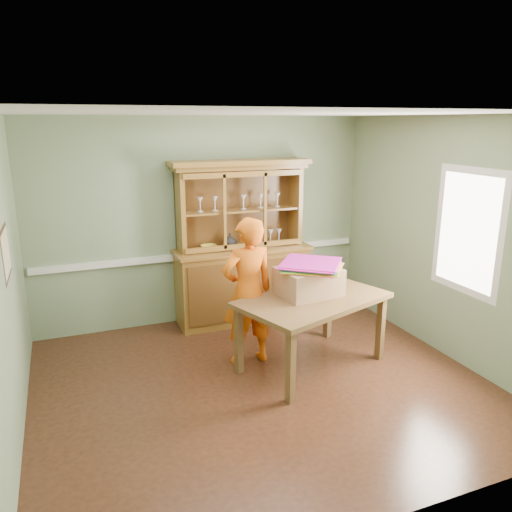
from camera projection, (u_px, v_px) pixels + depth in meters
name	position (u px, v px, depth m)	size (l,w,h in m)	color
floor	(262.00, 384.00, 5.16)	(4.50, 4.50, 0.00)	#4F2B19
ceiling	(263.00, 113.00, 4.45)	(4.50, 4.50, 0.00)	white
wall_back	(205.00, 221.00, 6.60)	(4.50, 4.50, 0.00)	gray
wall_left	(4.00, 286.00, 4.01)	(4.00, 4.00, 0.00)	gray
wall_right	(447.00, 239.00, 5.60)	(4.00, 4.00, 0.00)	gray
wall_front	(388.00, 341.00, 3.01)	(4.50, 4.50, 0.00)	gray
chair_rail	(207.00, 254.00, 6.70)	(4.41, 0.05, 0.08)	white
framed_map	(6.00, 253.00, 4.23)	(0.03, 0.60, 0.46)	#342114
window_panel	(467.00, 231.00, 5.29)	(0.03, 0.96, 1.36)	white
china_hutch	(242.00, 266.00, 6.69)	(1.83, 0.60, 2.15)	olive
dining_table	(313.00, 306.00, 5.39)	(1.82, 1.43, 0.80)	brown
cardboard_box	(308.00, 281.00, 5.43)	(0.63, 0.51, 0.30)	#9A6E4F
kite_stack	(311.00, 265.00, 5.40)	(0.84, 0.84, 0.06)	#E26B6E
person	(248.00, 292.00, 5.45)	(0.60, 0.40, 1.66)	#E15C0E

